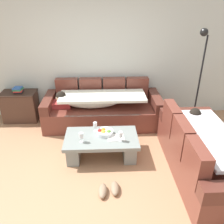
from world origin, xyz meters
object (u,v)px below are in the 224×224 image
at_px(wine_glass_near_left, 81,136).
at_px(side_cabinet, 21,106).
at_px(floor_lamp, 199,74).
at_px(pair_of_shoes, 109,190).
at_px(open_magazine, 116,138).
at_px(fruit_bowl, 105,132).
at_px(wine_glass_far_back, 95,125).
at_px(book_stack_on_cabinet, 18,90).
at_px(coffee_table, 101,144).
at_px(couch_along_wall, 101,109).
at_px(couch_near_window, 202,153).
at_px(wine_glass_near_right, 121,135).

distance_m(wine_glass_near_left, side_cabinet, 2.07).
distance_m(floor_lamp, pair_of_shoes, 2.75).
bearing_deg(wine_glass_near_left, open_magazine, 9.74).
height_order(fruit_bowl, wine_glass_far_back, wine_glass_far_back).
relative_size(book_stack_on_cabinet, floor_lamp, 0.11).
bearing_deg(wine_glass_far_back, coffee_table, -62.12).
distance_m(couch_along_wall, pair_of_shoes, 1.98).
height_order(couch_near_window, coffee_table, couch_near_window).
xyz_separation_m(couch_near_window, book_stack_on_cabinet, (-3.23, 1.80, 0.36)).
xyz_separation_m(wine_glass_near_left, pair_of_shoes, (0.41, -0.69, -0.45)).
height_order(couch_along_wall, coffee_table, couch_along_wall).
distance_m(side_cabinet, pair_of_shoes, 2.86).
xyz_separation_m(couch_near_window, floor_lamp, (0.36, 1.42, 0.78)).
xyz_separation_m(side_cabinet, floor_lamp, (3.61, -0.38, 0.80)).
distance_m(wine_glass_far_back, open_magazine, 0.42).
distance_m(open_magazine, floor_lamp, 2.07).
relative_size(wine_glass_near_right, pair_of_shoes, 0.52).
height_order(floor_lamp, pair_of_shoes, floor_lamp).
height_order(coffee_table, side_cabinet, side_cabinet).
height_order(fruit_bowl, pair_of_shoes, fruit_bowl).
relative_size(coffee_table, wine_glass_far_back, 7.23).
xyz_separation_m(book_stack_on_cabinet, floor_lamp, (3.59, -0.39, 0.42)).
relative_size(fruit_bowl, wine_glass_near_left, 1.69).
bearing_deg(wine_glass_near_right, couch_near_window, -14.39).
relative_size(coffee_table, wine_glass_near_left, 7.23).
bearing_deg(couch_along_wall, floor_lamp, -4.81).
height_order(couch_along_wall, side_cabinet, couch_along_wall).
xyz_separation_m(fruit_bowl, wine_glass_near_left, (-0.37, -0.21, 0.07)).
distance_m(side_cabinet, floor_lamp, 3.71).
relative_size(wine_glass_far_back, floor_lamp, 0.09).
distance_m(fruit_bowl, wine_glass_near_right, 0.33).
xyz_separation_m(couch_along_wall, wine_glass_far_back, (-0.10, -0.94, 0.17)).
distance_m(couch_near_window, wine_glass_near_left, 1.86).
height_order(wine_glass_near_left, floor_lamp, floor_lamp).
bearing_deg(wine_glass_near_right, side_cabinet, 143.77).
xyz_separation_m(couch_near_window, wine_glass_near_right, (-1.21, 0.31, 0.16)).
bearing_deg(couch_along_wall, open_magazine, -78.42).
height_order(open_magazine, pair_of_shoes, open_magazine).
bearing_deg(wine_glass_near_right, coffee_table, 156.93).
xyz_separation_m(fruit_bowl, pair_of_shoes, (0.04, -0.90, -0.38)).
distance_m(wine_glass_near_left, open_magazine, 0.57).
xyz_separation_m(wine_glass_near_left, book_stack_on_cabinet, (-1.40, 1.50, 0.20)).
bearing_deg(wine_glass_near_left, pair_of_shoes, -59.39).
xyz_separation_m(side_cabinet, pair_of_shoes, (1.82, -2.19, -0.28)).
bearing_deg(coffee_table, side_cabinet, 141.80).
xyz_separation_m(couch_along_wall, pair_of_shoes, (0.10, -1.96, -0.29)).
bearing_deg(couch_along_wall, wine_glass_near_right, -76.20).
bearing_deg(book_stack_on_cabinet, floor_lamp, -6.16).
height_order(couch_along_wall, pair_of_shoes, couch_along_wall).
bearing_deg(fruit_bowl, couch_along_wall, 93.32).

